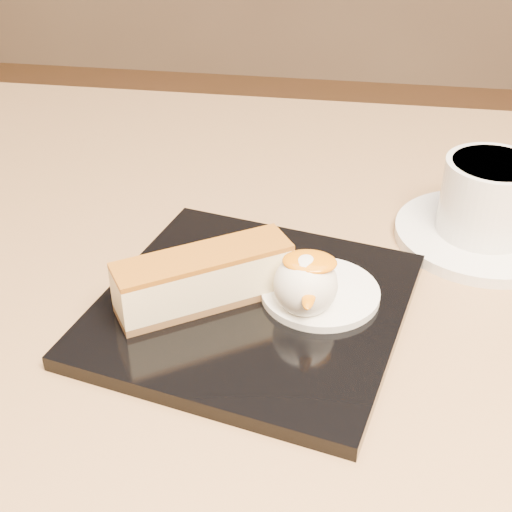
% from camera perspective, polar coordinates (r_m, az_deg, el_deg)
% --- Properties ---
extents(table, '(0.80, 0.80, 0.72)m').
position_cam_1_polar(table, '(0.68, -0.99, -12.37)').
color(table, black).
rests_on(table, ground).
extents(dessert_plate, '(0.26, 0.26, 0.01)m').
position_cam_1_polar(dessert_plate, '(0.54, -0.32, -4.17)').
color(dessert_plate, black).
rests_on(dessert_plate, table).
extents(cheesecake, '(0.13, 0.10, 0.04)m').
position_cam_1_polar(cheesecake, '(0.53, -4.20, -1.79)').
color(cheesecake, brown).
rests_on(cheesecake, dessert_plate).
extents(cream_smear, '(0.09, 0.09, 0.01)m').
position_cam_1_polar(cream_smear, '(0.54, 5.16, -2.94)').
color(cream_smear, white).
rests_on(cream_smear, dessert_plate).
extents(ice_cream_scoop, '(0.05, 0.05, 0.05)m').
position_cam_1_polar(ice_cream_scoop, '(0.51, 3.99, -2.29)').
color(ice_cream_scoop, white).
rests_on(ice_cream_scoop, cream_smear).
extents(mango_sauce, '(0.04, 0.03, 0.01)m').
position_cam_1_polar(mango_sauce, '(0.50, 4.32, -0.46)').
color(mango_sauce, orange).
rests_on(mango_sauce, ice_cream_scoop).
extents(mint_sprig, '(0.03, 0.02, 0.00)m').
position_cam_1_polar(mint_sprig, '(0.56, 2.38, -0.89)').
color(mint_sprig, '#297E3B').
rests_on(mint_sprig, cream_smear).
extents(saucer, '(0.15, 0.15, 0.01)m').
position_cam_1_polar(saucer, '(0.66, 17.55, 1.62)').
color(saucer, white).
rests_on(saucer, table).
extents(coffee_cup, '(0.11, 0.08, 0.07)m').
position_cam_1_polar(coffee_cup, '(0.64, 18.31, 4.56)').
color(coffee_cup, white).
rests_on(coffee_cup, saucer).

